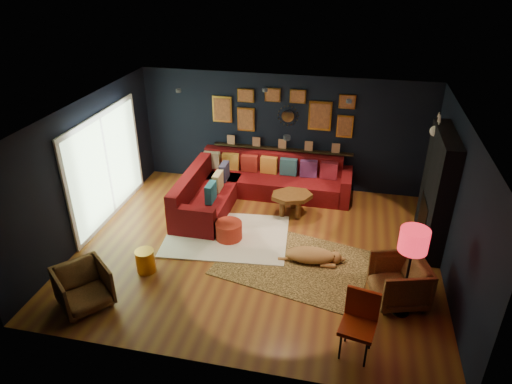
% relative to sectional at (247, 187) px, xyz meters
% --- Properties ---
extents(floor, '(6.50, 6.50, 0.00)m').
position_rel_sectional_xyz_m(floor, '(0.61, -1.81, -0.32)').
color(floor, brown).
rests_on(floor, ground).
extents(room_walls, '(6.50, 6.50, 6.50)m').
position_rel_sectional_xyz_m(room_walls, '(0.61, -1.81, 1.27)').
color(room_walls, black).
rests_on(room_walls, ground).
extents(sectional, '(3.41, 2.69, 0.86)m').
position_rel_sectional_xyz_m(sectional, '(0.00, 0.00, 0.00)').
color(sectional, maroon).
rests_on(sectional, ground).
extents(ledge, '(3.20, 0.12, 0.04)m').
position_rel_sectional_xyz_m(ledge, '(0.61, 0.87, 0.60)').
color(ledge, black).
rests_on(ledge, room_walls).
extents(gallery_wall, '(3.15, 0.04, 1.02)m').
position_rel_sectional_xyz_m(gallery_wall, '(0.60, 0.91, 1.48)').
color(gallery_wall, gold).
rests_on(gallery_wall, room_walls).
extents(sunburst_mirror, '(0.47, 0.16, 0.47)m').
position_rel_sectional_xyz_m(sunburst_mirror, '(0.71, 0.91, 1.38)').
color(sunburst_mirror, silver).
rests_on(sunburst_mirror, room_walls).
extents(fireplace, '(0.31, 1.60, 2.20)m').
position_rel_sectional_xyz_m(fireplace, '(3.71, -0.91, 0.70)').
color(fireplace, black).
rests_on(fireplace, ground).
extents(deer_head, '(0.50, 0.28, 0.45)m').
position_rel_sectional_xyz_m(deer_head, '(3.75, -0.41, 1.73)').
color(deer_head, white).
rests_on(deer_head, fireplace).
extents(sliding_door, '(0.06, 2.80, 2.20)m').
position_rel_sectional_xyz_m(sliding_door, '(-2.60, -1.21, 0.78)').
color(sliding_door, white).
rests_on(sliding_door, ground).
extents(ceiling_spots, '(3.30, 2.50, 0.06)m').
position_rel_sectional_xyz_m(ceiling_spots, '(0.61, -1.01, 2.24)').
color(ceiling_spots, black).
rests_on(ceiling_spots, room_walls).
extents(shag_rug, '(2.48, 1.91, 0.03)m').
position_rel_sectional_xyz_m(shag_rug, '(-0.05, -1.53, -0.31)').
color(shag_rug, white).
rests_on(shag_rug, ground).
extents(leopard_rug, '(2.89, 2.33, 0.01)m').
position_rel_sectional_xyz_m(leopard_rug, '(1.35, -2.11, -0.32)').
color(leopard_rug, tan).
rests_on(leopard_rug, ground).
extents(coffee_table, '(1.06, 0.92, 0.45)m').
position_rel_sectional_xyz_m(coffee_table, '(1.04, -0.42, 0.07)').
color(coffee_table, brown).
rests_on(coffee_table, shag_rug).
extents(pouf, '(0.51, 0.51, 0.33)m').
position_rel_sectional_xyz_m(pouf, '(0.01, -1.61, -0.12)').
color(pouf, '#A62A1B').
rests_on(pouf, shag_rug).
extents(armchair_left, '(1.00, 1.00, 0.75)m').
position_rel_sectional_xyz_m(armchair_left, '(-1.68, -3.86, 0.05)').
color(armchair_left, '#B06F36').
rests_on(armchair_left, ground).
extents(armchair_right, '(0.92, 0.96, 0.81)m').
position_rel_sectional_xyz_m(armchair_right, '(3.06, -2.71, 0.08)').
color(armchair_right, '#B06F36').
rests_on(armchair_right, ground).
extents(gold_stool, '(0.33, 0.33, 0.41)m').
position_rel_sectional_xyz_m(gold_stool, '(-1.13, -2.86, -0.12)').
color(gold_stool, gold).
rests_on(gold_stool, ground).
extents(orange_chair, '(0.54, 0.54, 0.96)m').
position_rel_sectional_xyz_m(orange_chair, '(2.46, -3.88, 0.25)').
color(orange_chair, black).
rests_on(orange_chair, ground).
extents(floor_lamp, '(0.42, 0.42, 1.50)m').
position_rel_sectional_xyz_m(floor_lamp, '(3.11, -2.99, 0.94)').
color(floor_lamp, black).
rests_on(floor_lamp, ground).
extents(dog, '(1.24, 0.67, 0.38)m').
position_rel_sectional_xyz_m(dog, '(1.61, -2.01, -0.12)').
color(dog, '#A7743D').
rests_on(dog, leopard_rug).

